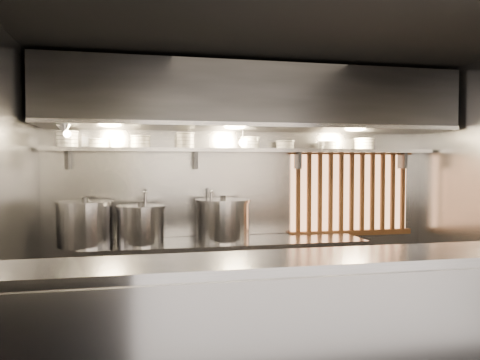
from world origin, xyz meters
name	(u,v)px	position (x,y,z in m)	size (l,w,h in m)	color
ceiling	(285,37)	(0.00, 0.00, 2.80)	(4.50, 4.50, 0.00)	black
wall_back	(246,192)	(0.00, 1.50, 1.40)	(4.50, 4.50, 0.00)	gray
serving_counter	(329,341)	(0.00, -0.96, 0.57)	(4.50, 0.56, 1.13)	#9C9CA1
cooking_bench	(226,282)	(-0.30, 1.13, 0.45)	(3.00, 0.70, 0.90)	#9C9CA1
bowl_shelf	(249,150)	(0.00, 1.32, 1.88)	(4.40, 0.34, 0.04)	#9C9CA1
exhaust_hood	(254,99)	(0.00, 1.10, 2.42)	(4.40, 0.81, 0.65)	#2D2D30
wood_screen	(351,192)	(1.30, 1.45, 1.38)	(1.56, 0.09, 1.04)	#FFAF72
faucet_left	(145,203)	(-1.15, 1.37, 1.31)	(0.04, 0.30, 0.50)	silver
faucet_right	(209,202)	(-0.45, 1.37, 1.31)	(0.04, 0.30, 0.50)	silver
heat_lamp	(64,128)	(-1.90, 0.85, 2.07)	(0.25, 0.35, 0.20)	#9C9CA1
pendant_bulb	(243,142)	(-0.10, 1.20, 1.96)	(0.09, 0.09, 0.19)	#2D2D30
stock_pot_left	(85,223)	(-1.75, 1.12, 1.13)	(0.65, 0.65, 0.49)	#9C9CA1
stock_pot_mid	(141,225)	(-1.20, 1.09, 1.10)	(0.51, 0.51, 0.44)	#9C9CA1
stock_pot_right	(223,220)	(-0.33, 1.15, 1.12)	(0.65, 0.65, 0.49)	#9C9CA1
bowl_stack_0	(67,139)	(-1.94, 1.32, 1.98)	(0.24, 0.24, 0.17)	silver
bowl_stack_1	(99,143)	(-1.62, 1.32, 1.95)	(0.23, 0.23, 0.09)	silver
bowl_stack_2	(141,142)	(-1.20, 1.32, 1.97)	(0.22, 0.22, 0.13)	silver
bowl_stack_3	(185,140)	(-0.72, 1.32, 1.98)	(0.20, 0.20, 0.17)	silver
bowl_stack_4	(250,143)	(0.01, 1.32, 1.97)	(0.22, 0.22, 0.13)	silver
bowl_stack_5	(285,145)	(0.42, 1.32, 1.95)	(0.22, 0.22, 0.09)	silver
bowl_stack_6	(328,145)	(0.94, 1.32, 1.95)	(0.22, 0.22, 0.09)	silver
bowl_stack_7	(364,144)	(1.40, 1.32, 1.97)	(0.24, 0.24, 0.13)	silver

